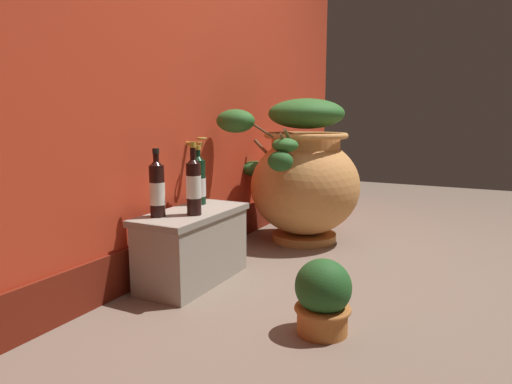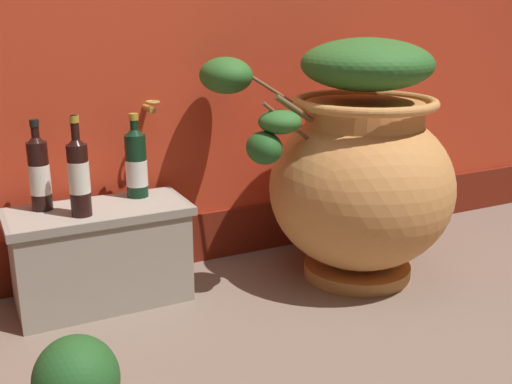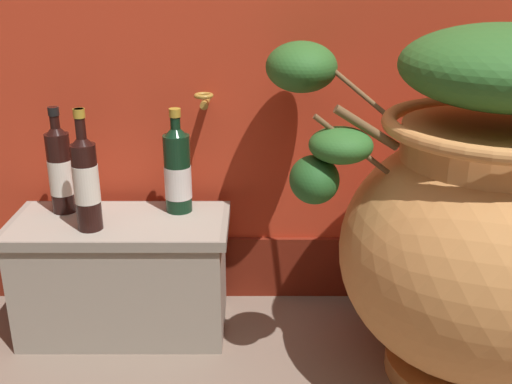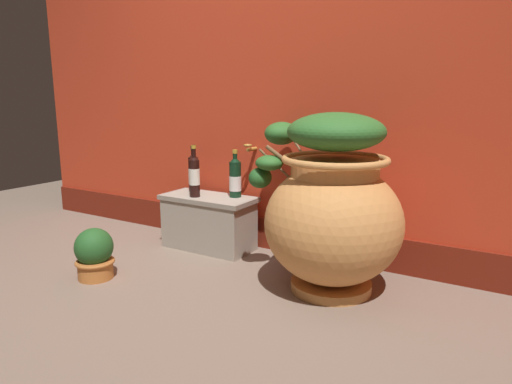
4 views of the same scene
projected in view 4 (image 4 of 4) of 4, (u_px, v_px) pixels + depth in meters
ground_plane at (164, 315)px, 2.15m from camera, size 7.00×7.00×0.00m
back_wall at (285, 51)px, 2.89m from camera, size 4.40×0.33×2.60m
terracotta_urn at (332, 209)px, 2.36m from camera, size 0.90×0.83×0.93m
stone_ledge at (209, 220)px, 3.07m from camera, size 0.63×0.30×0.36m
wine_bottle_left at (235, 177)px, 2.98m from camera, size 0.08×0.08×0.31m
wine_bottle_middle at (194, 175)px, 2.99m from camera, size 0.07×0.07×0.34m
wine_bottle_right at (194, 172)px, 3.15m from camera, size 0.07×0.07×0.32m
potted_shrub at (94, 254)px, 2.56m from camera, size 0.22×0.22×0.29m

